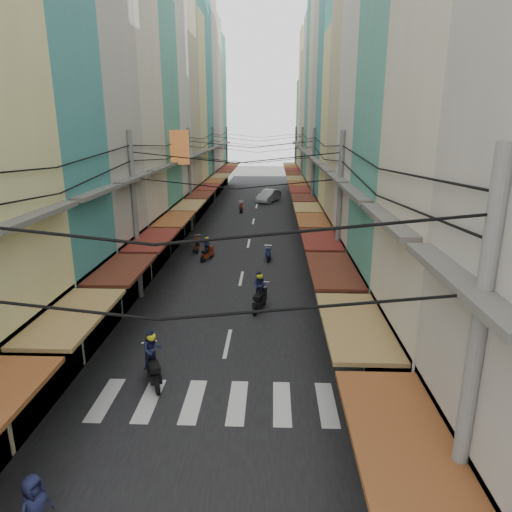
% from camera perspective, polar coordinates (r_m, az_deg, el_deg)
% --- Properties ---
extents(ground, '(160.00, 160.00, 0.00)m').
position_cam_1_polar(ground, '(20.36, -3.02, -8.35)').
color(ground, '#62625E').
rests_on(ground, ground).
extents(road, '(10.00, 80.00, 0.02)m').
position_cam_1_polar(road, '(39.40, -0.46, 3.76)').
color(road, black).
rests_on(road, ground).
extents(sidewalk_left, '(3.00, 80.00, 0.06)m').
position_cam_1_polar(sidewalk_left, '(40.22, -9.77, 3.81)').
color(sidewalk_left, gray).
rests_on(sidewalk_left, ground).
extents(sidewalk_right, '(3.00, 80.00, 0.06)m').
position_cam_1_polar(sidewalk_right, '(39.65, 8.98, 3.67)').
color(sidewalk_right, gray).
rests_on(sidewalk_right, ground).
extents(crosswalk, '(7.55, 2.40, 0.01)m').
position_cam_1_polar(crosswalk, '(15.12, -5.12, -17.67)').
color(crosswalk, silver).
rests_on(crosswalk, ground).
extents(building_row_left, '(7.80, 67.67, 23.70)m').
position_cam_1_polar(building_row_left, '(36.36, -13.97, 17.78)').
color(building_row_left, beige).
rests_on(building_row_left, ground).
extents(building_row_right, '(7.80, 68.98, 22.59)m').
position_cam_1_polar(building_row_right, '(35.46, 12.73, 17.31)').
color(building_row_right, teal).
rests_on(building_row_right, ground).
extents(utility_poles, '(10.20, 66.13, 8.20)m').
position_cam_1_polar(utility_poles, '(33.57, -0.88, 12.96)').
color(utility_poles, slate).
rests_on(utility_poles, ground).
extents(white_car, '(5.27, 3.65, 1.73)m').
position_cam_1_polar(white_car, '(52.09, 1.59, 6.77)').
color(white_car, '#B9B9BE').
rests_on(white_car, ground).
extents(bicycle, '(1.93, 1.17, 1.24)m').
position_cam_1_polar(bicycle, '(23.12, 12.43, -5.65)').
color(bicycle, black).
rests_on(bicycle, ground).
extents(moving_scooters, '(5.24, 33.62, 1.93)m').
position_cam_1_polar(moving_scooters, '(25.91, -4.07, -1.66)').
color(moving_scooters, black).
rests_on(moving_scooters, ground).
extents(parked_scooters, '(13.45, 15.54, 1.01)m').
position_cam_1_polar(parked_scooters, '(16.51, 10.79, -12.90)').
color(parked_scooters, black).
rests_on(parked_scooters, ground).
extents(pedestrians, '(13.25, 21.17, 2.10)m').
position_cam_1_polar(pedestrians, '(22.10, -13.13, -3.99)').
color(pedestrians, '#271E28').
rests_on(pedestrians, ground).
extents(market_umbrella, '(2.10, 2.10, 2.21)m').
position_cam_1_polar(market_umbrella, '(16.47, 19.63, -8.01)').
color(market_umbrella, '#B2B2B7').
rests_on(market_umbrella, ground).
extents(traffic_sign, '(0.10, 0.68, 3.10)m').
position_cam_1_polar(traffic_sign, '(18.99, 12.62, -3.16)').
color(traffic_sign, slate).
rests_on(traffic_sign, ground).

